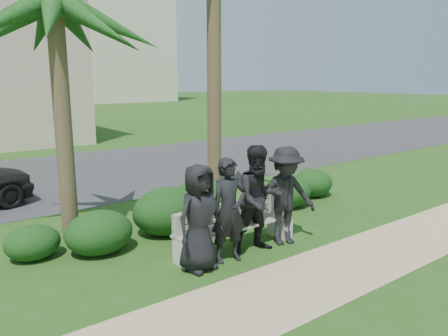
{
  "coord_description": "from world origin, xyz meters",
  "views": [
    {
      "loc": [
        -4.57,
        -5.98,
        3.06
      ],
      "look_at": [
        0.73,
        1.0,
        1.26
      ],
      "focal_mm": 35.0,
      "sensor_mm": 36.0,
      "label": 1
    }
  ],
  "objects_px": {
    "park_bench": "(235,230)",
    "man_a": "(199,218)",
    "man_b": "(229,210)",
    "man_c": "(259,199)",
    "palm_left": "(54,7)",
    "man_d": "(285,196)"
  },
  "relations": [
    {
      "from": "man_c",
      "to": "palm_left",
      "type": "distance_m",
      "value": 4.98
    },
    {
      "from": "man_a",
      "to": "man_d",
      "type": "distance_m",
      "value": 1.92
    },
    {
      "from": "park_bench",
      "to": "man_a",
      "type": "xyz_separation_m",
      "value": [
        -0.97,
        -0.29,
        0.5
      ]
    },
    {
      "from": "park_bench",
      "to": "man_a",
      "type": "height_order",
      "value": "man_a"
    },
    {
      "from": "man_b",
      "to": "man_d",
      "type": "xyz_separation_m",
      "value": [
        1.33,
        0.0,
        0.03
      ]
    },
    {
      "from": "man_a",
      "to": "man_d",
      "type": "bearing_deg",
      "value": -7.86
    },
    {
      "from": "man_c",
      "to": "palm_left",
      "type": "height_order",
      "value": "palm_left"
    },
    {
      "from": "man_d",
      "to": "palm_left",
      "type": "distance_m",
      "value": 5.36
    },
    {
      "from": "man_a",
      "to": "man_b",
      "type": "xyz_separation_m",
      "value": [
        0.59,
        -0.02,
        0.01
      ]
    },
    {
      "from": "man_b",
      "to": "palm_left",
      "type": "height_order",
      "value": "palm_left"
    },
    {
      "from": "man_a",
      "to": "palm_left",
      "type": "relative_size",
      "value": 0.33
    },
    {
      "from": "man_b",
      "to": "man_d",
      "type": "distance_m",
      "value": 1.33
    },
    {
      "from": "man_b",
      "to": "man_c",
      "type": "bearing_deg",
      "value": 12.72
    },
    {
      "from": "man_a",
      "to": "man_c",
      "type": "bearing_deg",
      "value": -6.58
    },
    {
      "from": "man_b",
      "to": "man_c",
      "type": "xyz_separation_m",
      "value": [
        0.7,
        0.04,
        0.07
      ]
    },
    {
      "from": "man_a",
      "to": "palm_left",
      "type": "distance_m",
      "value": 4.55
    },
    {
      "from": "man_a",
      "to": "man_d",
      "type": "height_order",
      "value": "man_d"
    },
    {
      "from": "park_bench",
      "to": "man_a",
      "type": "bearing_deg",
      "value": -164.75
    },
    {
      "from": "park_bench",
      "to": "man_d",
      "type": "relative_size",
      "value": 1.29
    },
    {
      "from": "park_bench",
      "to": "palm_left",
      "type": "distance_m",
      "value": 5.12
    },
    {
      "from": "park_bench",
      "to": "palm_left",
      "type": "height_order",
      "value": "palm_left"
    },
    {
      "from": "man_c",
      "to": "man_d",
      "type": "bearing_deg",
      "value": 9.74
    }
  ]
}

